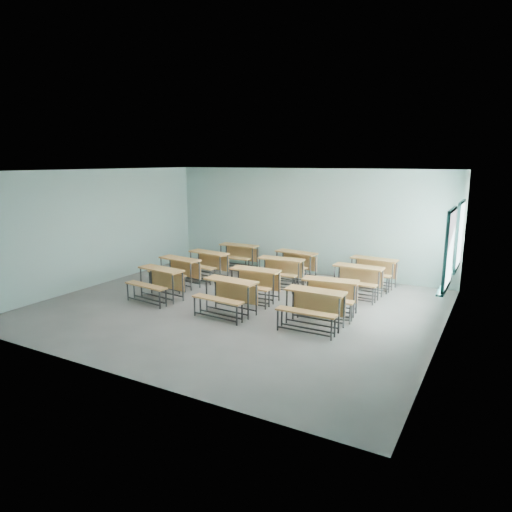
# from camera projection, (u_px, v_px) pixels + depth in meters

# --- Properties ---
(room) EXTENTS (9.04, 8.04, 3.24)m
(room) POSITION_uv_depth(u_px,v_px,m) (242.00, 241.00, 10.56)
(room) COLOR gray
(room) RESTS_ON ground
(desk_unit_r0c0) EXTENTS (1.35, 0.99, 0.79)m
(desk_unit_r0c0) POSITION_uv_depth(u_px,v_px,m) (158.00, 279.00, 11.34)
(desk_unit_r0c0) COLOR #BD8344
(desk_unit_r0c0) RESTS_ON ground
(desk_unit_r0c1) EXTENTS (1.31, 0.92, 0.79)m
(desk_unit_r0c1) POSITION_uv_depth(u_px,v_px,m) (228.00, 292.00, 10.25)
(desk_unit_r0c1) COLOR #BD8344
(desk_unit_r0c1) RESTS_ON ground
(desk_unit_r0c2) EXTENTS (1.26, 0.85, 0.79)m
(desk_unit_r0c2) POSITION_uv_depth(u_px,v_px,m) (313.00, 303.00, 9.42)
(desk_unit_r0c2) COLOR #BD8344
(desk_unit_r0c2) RESTS_ON ground
(desk_unit_r1c0) EXTENTS (1.36, 1.00, 0.79)m
(desk_unit_r1c0) POSITION_uv_depth(u_px,v_px,m) (177.00, 268.00, 12.53)
(desk_unit_r1c0) COLOR #BD8344
(desk_unit_r1c0) RESTS_ON ground
(desk_unit_r1c1) EXTENTS (1.28, 0.88, 0.79)m
(desk_unit_r1c1) POSITION_uv_depth(u_px,v_px,m) (253.00, 280.00, 11.27)
(desk_unit_r1c1) COLOR #BD8344
(desk_unit_r1c1) RESTS_ON ground
(desk_unit_r1c2) EXTENTS (1.35, 0.99, 0.79)m
(desk_unit_r1c2) POSITION_uv_depth(u_px,v_px,m) (329.00, 292.00, 10.26)
(desk_unit_r1c2) COLOR #BD8344
(desk_unit_r1c2) RESTS_ON ground
(desk_unit_r2c0) EXTENTS (1.35, 1.00, 0.79)m
(desk_unit_r2c0) POSITION_uv_depth(u_px,v_px,m) (206.00, 261.00, 13.39)
(desk_unit_r2c0) COLOR #BD8344
(desk_unit_r2c0) RESTS_ON ground
(desk_unit_r2c1) EXTENTS (1.30, 0.92, 0.79)m
(desk_unit_r2c1) POSITION_uv_depth(u_px,v_px,m) (279.00, 268.00, 12.52)
(desk_unit_r2c1) COLOR #BD8344
(desk_unit_r2c1) RESTS_ON ground
(desk_unit_r2c2) EXTENTS (1.28, 0.88, 0.79)m
(desk_unit_r2c2) POSITION_uv_depth(u_px,v_px,m) (357.00, 277.00, 11.59)
(desk_unit_r2c2) COLOR #BD8344
(desk_unit_r2c2) RESTS_ON ground
(desk_unit_r3c0) EXTENTS (1.28, 0.88, 0.79)m
(desk_unit_r3c0) POSITION_uv_depth(u_px,v_px,m) (237.00, 253.00, 14.56)
(desk_unit_r3c0) COLOR #BD8344
(desk_unit_r3c0) RESTS_ON ground
(desk_unit_r3c1) EXTENTS (1.36, 1.00, 0.79)m
(desk_unit_r3c1) POSITION_uv_depth(u_px,v_px,m) (294.00, 261.00, 13.42)
(desk_unit_r3c1) COLOR #BD8344
(desk_unit_r3c1) RESTS_ON ground
(desk_unit_r3c2) EXTENTS (1.32, 0.94, 0.79)m
(desk_unit_r3c2) POSITION_uv_depth(u_px,v_px,m) (372.00, 268.00, 12.51)
(desk_unit_r3c2) COLOR #BD8344
(desk_unit_r3c2) RESTS_ON ground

